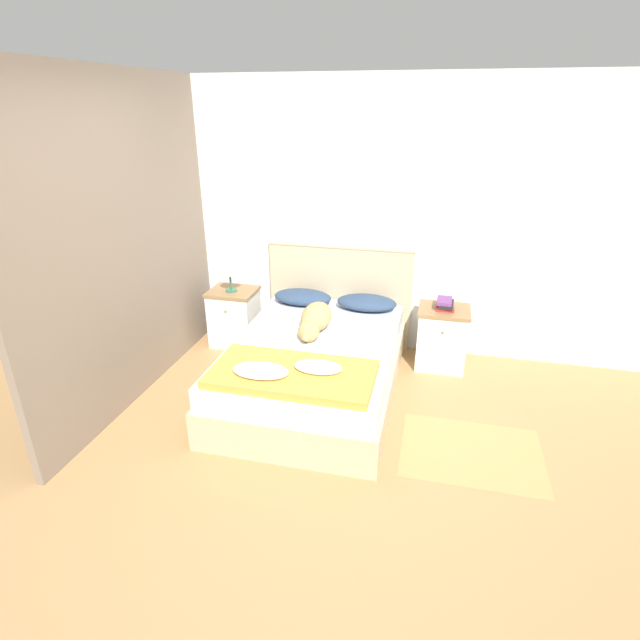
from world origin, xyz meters
The scene contains 14 objects.
ground_plane centered at (0.00, 0.00, 0.00)m, with size 16.00×16.00×0.00m, color tan.
wall_back centered at (0.00, 2.13, 1.27)m, with size 9.00×0.06×2.55m.
wall_side_left centered at (-1.58, 1.05, 1.27)m, with size 0.06×3.10×2.55m.
bed centered at (-0.11, 1.05, 0.24)m, with size 1.35×1.98×0.49m.
headboard centered at (-0.11, 2.06, 0.55)m, with size 1.43×0.06×1.05m.
nightstand_left centered at (-1.15, 1.79, 0.29)m, with size 0.46×0.41×0.58m.
nightstand_right centered at (0.92, 1.79, 0.29)m, with size 0.46×0.41×0.58m.
pillow_left centered at (-0.43, 1.82, 0.56)m, with size 0.57×0.33×0.14m.
pillow_right centered at (0.20, 1.82, 0.56)m, with size 0.57×0.33×0.14m.
quilt centered at (-0.12, 0.40, 0.53)m, with size 1.17×0.61×0.11m.
dog centered at (-0.16, 1.24, 0.60)m, with size 0.25×0.67×0.22m.
book_stack centered at (0.92, 1.79, 0.63)m, with size 0.17×0.21×0.09m.
table_lamp centered at (-1.15, 1.76, 0.81)m, with size 0.21×0.21×0.30m.
rug centered at (1.18, 0.52, 0.00)m, with size 0.99×0.76×0.00m.
Camera 1 is at (0.81, -2.56, 2.30)m, focal length 28.00 mm.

